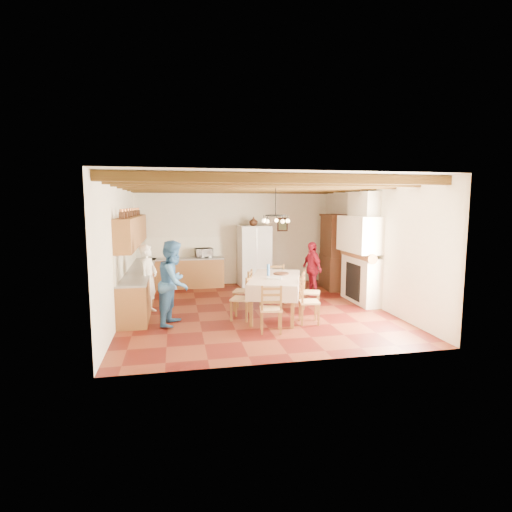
% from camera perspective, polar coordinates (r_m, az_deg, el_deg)
% --- Properties ---
extents(floor, '(6.00, 6.50, 0.02)m').
position_cam_1_polar(floor, '(9.59, -0.23, -7.73)').
color(floor, '#4A110C').
rests_on(floor, ground).
extents(ceiling, '(6.00, 6.50, 0.02)m').
position_cam_1_polar(ceiling, '(9.27, -0.24, 10.60)').
color(ceiling, beige).
rests_on(ceiling, ground).
extents(wall_back, '(6.00, 0.02, 3.00)m').
position_cam_1_polar(wall_back, '(12.51, -3.12, 2.82)').
color(wall_back, beige).
rests_on(wall_back, ground).
extents(wall_front, '(6.00, 0.02, 3.00)m').
position_cam_1_polar(wall_front, '(6.17, 5.61, -1.86)').
color(wall_front, beige).
rests_on(wall_front, ground).
extents(wall_left, '(0.02, 6.50, 3.00)m').
position_cam_1_polar(wall_left, '(9.22, -18.92, 0.82)').
color(wall_left, beige).
rests_on(wall_left, ground).
extents(wall_right, '(0.02, 6.50, 3.00)m').
position_cam_1_polar(wall_right, '(10.32, 16.40, 1.57)').
color(wall_right, beige).
rests_on(wall_right, ground).
extents(ceiling_beams, '(6.00, 6.30, 0.16)m').
position_cam_1_polar(ceiling_beams, '(9.27, -0.24, 9.98)').
color(ceiling_beams, '#3A230D').
rests_on(ceiling_beams, ground).
extents(lower_cabinets_left, '(0.60, 4.30, 0.86)m').
position_cam_1_polar(lower_cabinets_left, '(10.38, -16.23, -4.36)').
color(lower_cabinets_left, brown).
rests_on(lower_cabinets_left, ground).
extents(lower_cabinets_back, '(2.30, 0.60, 0.86)m').
position_cam_1_polar(lower_cabinets_back, '(12.21, -10.10, -2.45)').
color(lower_cabinets_back, brown).
rests_on(lower_cabinets_back, ground).
extents(countertop_left, '(0.62, 4.30, 0.04)m').
position_cam_1_polar(countertop_left, '(10.30, -16.32, -1.91)').
color(countertop_left, slate).
rests_on(countertop_left, lower_cabinets_left).
extents(countertop_back, '(2.34, 0.62, 0.04)m').
position_cam_1_polar(countertop_back, '(12.14, -10.15, -0.36)').
color(countertop_back, slate).
rests_on(countertop_back, lower_cabinets_back).
extents(backsplash_left, '(0.03, 4.30, 0.60)m').
position_cam_1_polar(backsplash_left, '(10.29, -17.96, -0.19)').
color(backsplash_left, white).
rests_on(backsplash_left, ground).
extents(backsplash_back, '(2.30, 0.03, 0.60)m').
position_cam_1_polar(backsplash_back, '(12.39, -10.21, 1.28)').
color(backsplash_back, white).
rests_on(backsplash_back, ground).
extents(upper_cabinets, '(0.35, 4.20, 0.70)m').
position_cam_1_polar(upper_cabinets, '(10.21, -17.21, 3.46)').
color(upper_cabinets, brown).
rests_on(upper_cabinets, ground).
extents(fireplace, '(0.56, 1.60, 2.80)m').
position_cam_1_polar(fireplace, '(10.38, 14.45, 1.12)').
color(fireplace, beige).
rests_on(fireplace, ground).
extents(wall_picture, '(0.34, 0.03, 0.42)m').
position_cam_1_polar(wall_picture, '(12.77, 3.80, 4.48)').
color(wall_picture, '#321914').
rests_on(wall_picture, ground).
extents(refrigerator, '(0.97, 0.82, 1.85)m').
position_cam_1_polar(refrigerator, '(12.23, -0.25, 0.02)').
color(refrigerator, silver).
rests_on(refrigerator, floor).
extents(hutch, '(0.61, 1.25, 2.21)m').
position_cam_1_polar(hutch, '(12.02, 10.90, 0.61)').
color(hutch, '#3A2312').
rests_on(hutch, floor).
extents(dining_table, '(1.63, 2.26, 0.89)m').
position_cam_1_polar(dining_table, '(8.94, 2.76, -3.50)').
color(dining_table, beige).
rests_on(dining_table, floor).
extents(chandelier, '(0.47, 0.47, 0.03)m').
position_cam_1_polar(chandelier, '(8.79, 2.82, 5.81)').
color(chandelier, black).
rests_on(chandelier, ground).
extents(chair_left_near, '(0.54, 0.55, 0.96)m').
position_cam_1_polar(chair_left_near, '(8.69, -2.15, -6.00)').
color(chair_left_near, brown).
rests_on(chair_left_near, floor).
extents(chair_left_far, '(0.53, 0.54, 0.96)m').
position_cam_1_polar(chair_left_far, '(9.45, -1.88, -4.90)').
color(chair_left_far, brown).
rests_on(chair_left_far, floor).
extents(chair_right_near, '(0.46, 0.48, 0.96)m').
position_cam_1_polar(chair_right_near, '(8.49, 7.60, -6.38)').
color(chair_right_near, brown).
rests_on(chair_right_near, floor).
extents(chair_right_far, '(0.53, 0.54, 0.96)m').
position_cam_1_polar(chair_right_far, '(9.38, 7.82, -5.06)').
color(chair_right_far, brown).
rests_on(chair_right_far, floor).
extents(chair_end_near, '(0.48, 0.46, 0.96)m').
position_cam_1_polar(chair_end_near, '(7.85, 2.13, -7.44)').
color(chair_end_near, brown).
rests_on(chair_end_near, floor).
extents(chair_end_far, '(0.47, 0.45, 0.96)m').
position_cam_1_polar(chair_end_far, '(10.19, 3.05, -4.01)').
color(chair_end_far, brown).
rests_on(chair_end_far, floor).
extents(person_man, '(0.58, 0.68, 1.59)m').
position_cam_1_polar(person_man, '(9.49, -15.14, -3.17)').
color(person_man, white).
rests_on(person_man, floor).
extents(person_woman_blue, '(0.90, 1.02, 1.76)m').
position_cam_1_polar(person_woman_blue, '(8.45, -11.64, -3.75)').
color(person_woman_blue, '#3568A2').
rests_on(person_woman_blue, floor).
extents(person_woman_red, '(0.54, 0.92, 1.48)m').
position_cam_1_polar(person_woman_red, '(11.09, 7.98, -1.78)').
color(person_woman_red, '#AF172F').
rests_on(person_woman_red, floor).
extents(microwave, '(0.56, 0.42, 0.28)m').
position_cam_1_polar(microwave, '(12.15, -7.46, 0.46)').
color(microwave, silver).
rests_on(microwave, countertop_back).
extents(fridge_vase, '(0.31, 0.31, 0.27)m').
position_cam_1_polar(fridge_vase, '(12.13, -0.36, 4.99)').
color(fridge_vase, '#3A2312').
rests_on(fridge_vase, refrigerator).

